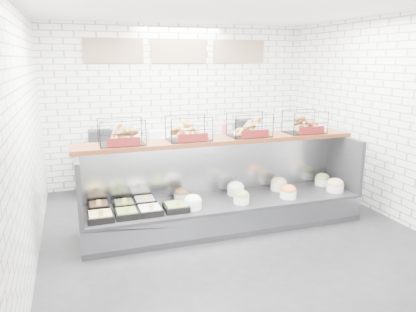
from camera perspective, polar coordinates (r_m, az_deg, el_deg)
name	(u,v)px	position (r m, az deg, el deg)	size (l,w,h in m)	color
ground	(232,234)	(5.72, 3.43, -10.93)	(5.50, 5.50, 0.00)	black
room_shell	(218,81)	(5.78, 1.45, 10.47)	(5.02, 5.51, 3.01)	white
display_case	(223,204)	(5.89, 2.17, -6.72)	(4.00, 0.90, 1.20)	black
bagel_shelf	(220,130)	(5.77, 1.67, 3.65)	(4.10, 0.50, 0.40)	#461E0F
prep_counter	(185,161)	(7.75, -3.32, -0.67)	(4.00, 0.60, 1.20)	#93969B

